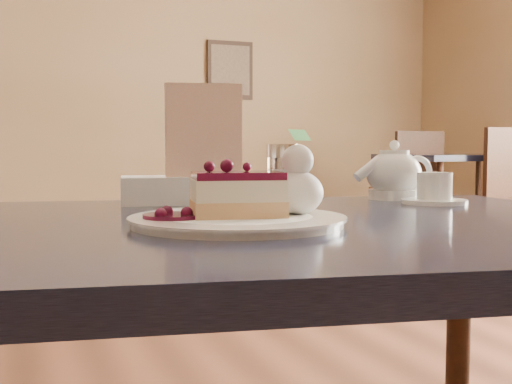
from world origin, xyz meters
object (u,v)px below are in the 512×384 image
object	(u,v)px
cheesecake_slice	(237,195)
bg_table_far_right	(459,249)
dessert_plate	(238,221)
main_table	(232,276)
tea_set	(401,178)

from	to	relation	value
cheesecake_slice	bg_table_far_right	xyz separation A→B (m)	(2.94, 3.22, -0.73)
dessert_plate	cheesecake_slice	bearing A→B (deg)	135.00
dessert_plate	cheesecake_slice	size ratio (longest dim) A/B	2.12
dessert_plate	cheesecake_slice	distance (m)	0.04
bg_table_far_right	main_table	bearing A→B (deg)	-130.82
main_table	cheesecake_slice	bearing A→B (deg)	-90.00
bg_table_far_right	cheesecake_slice	bearing A→B (deg)	-130.45
dessert_plate	cheesecake_slice	xyz separation A→B (m)	(-0.00, 0.00, 0.04)
tea_set	bg_table_far_right	xyz separation A→B (m)	(2.49, 2.94, -0.73)
cheesecake_slice	bg_table_far_right	bearing A→B (deg)	57.31
dessert_plate	tea_set	distance (m)	0.53
dessert_plate	tea_set	world-z (taller)	tea_set
cheesecake_slice	tea_set	distance (m)	0.52
cheesecake_slice	bg_table_far_right	distance (m)	4.42
main_table	cheesecake_slice	size ratio (longest dim) A/B	9.94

